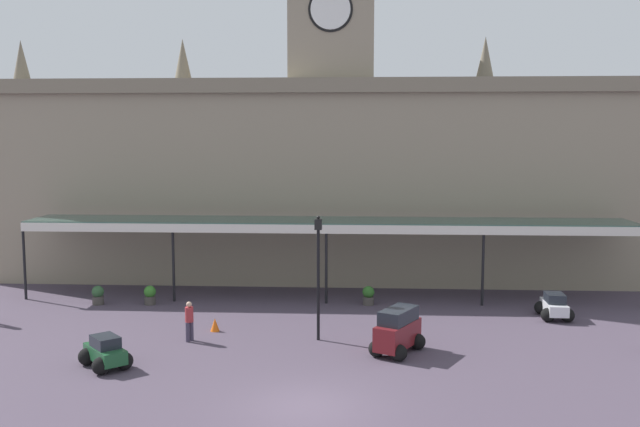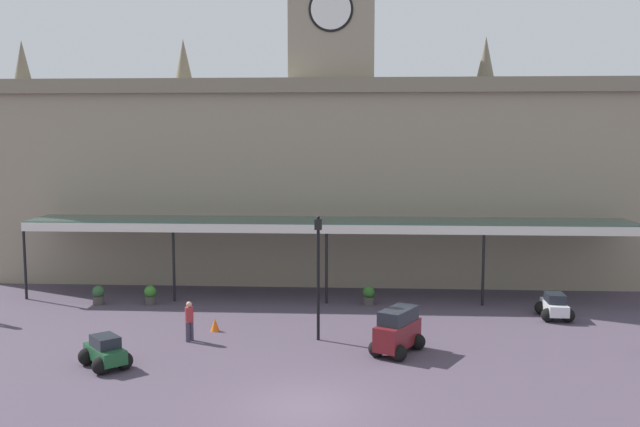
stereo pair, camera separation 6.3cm
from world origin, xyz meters
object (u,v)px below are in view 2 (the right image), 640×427
object	(u,v)px
planter_near_kerb	(369,295)
planter_by_canopy	(150,295)
planter_forecourt_centre	(98,295)
car_green_sedan	(105,354)
car_white_sedan	(554,308)
car_maroon_van	(398,333)
victorian_lamppost	(318,264)
pedestrian_near_entrance	(189,320)
traffic_cone	(215,325)

from	to	relation	value
planter_near_kerb	planter_by_canopy	xyz separation A→B (m)	(-10.99, -0.53, 0.00)
planter_forecourt_centre	planter_by_canopy	xyz separation A→B (m)	(2.62, 0.14, 0.00)
car_green_sedan	car_white_sedan	bearing A→B (deg)	23.40
car_maroon_van	victorian_lamppost	world-z (taller)	victorian_lamppost
car_maroon_van	planter_by_canopy	distance (m)	14.02
pedestrian_near_entrance	victorian_lamppost	world-z (taller)	victorian_lamppost
planter_near_kerb	planter_forecourt_centre	bearing A→B (deg)	-177.16
car_green_sedan	planter_by_canopy	distance (m)	9.56
car_green_sedan	traffic_cone	distance (m)	5.78
victorian_lamppost	planter_near_kerb	bearing A→B (deg)	70.64
car_green_sedan	planter_by_canopy	size ratio (longest dim) A/B	2.32
victorian_lamppost	planter_near_kerb	xyz separation A→B (m)	(2.16, 6.15, -2.73)
planter_by_canopy	victorian_lamppost	bearing A→B (deg)	-32.44
planter_by_canopy	car_white_sedan	bearing A→B (deg)	-4.47
planter_near_kerb	car_white_sedan	bearing A→B (deg)	-13.48
car_green_sedan	planter_by_canopy	xyz separation A→B (m)	(-1.23, 9.49, -0.01)
car_white_sedan	victorian_lamppost	bearing A→B (deg)	-159.25
car_white_sedan	traffic_cone	world-z (taller)	car_white_sedan
planter_forecourt_centre	planter_near_kerb	distance (m)	13.63
car_maroon_van	planter_forecourt_centre	world-z (taller)	car_maroon_van
car_white_sedan	car_green_sedan	bearing A→B (deg)	-156.60
car_white_sedan	traffic_cone	bearing A→B (deg)	-168.80
planter_forecourt_centre	car_white_sedan	bearing A→B (deg)	-3.58
planter_near_kerb	victorian_lamppost	bearing A→B (deg)	-109.36
car_white_sedan	planter_by_canopy	size ratio (longest dim) A/B	2.16
planter_near_kerb	car_maroon_van	bearing A→B (deg)	-82.28
planter_near_kerb	traffic_cone	bearing A→B (deg)	-142.82
car_maroon_van	traffic_cone	bearing A→B (deg)	161.46
car_white_sedan	planter_by_canopy	world-z (taller)	car_white_sedan
planter_by_canopy	pedestrian_near_entrance	bearing A→B (deg)	-59.96
victorian_lamppost	planter_by_canopy	xyz separation A→B (m)	(-8.83, 5.61, -2.73)
car_white_sedan	planter_forecourt_centre	bearing A→B (deg)	176.42
car_green_sedan	traffic_cone	size ratio (longest dim) A/B	3.91
traffic_cone	planter_by_canopy	world-z (taller)	planter_by_canopy
car_maroon_van	planter_near_kerb	xyz separation A→B (m)	(-1.05, 7.71, -0.32)
car_maroon_van	planter_forecourt_centre	bearing A→B (deg)	154.35
pedestrian_near_entrance	victorian_lamppost	distance (m)	5.81
pedestrian_near_entrance	car_maroon_van	bearing A→B (deg)	-7.27
planter_forecourt_centre	planter_near_kerb	xyz separation A→B (m)	(13.61, 0.67, 0.00)
victorian_lamppost	planter_by_canopy	world-z (taller)	victorian_lamppost
car_maroon_van	planter_near_kerb	size ratio (longest dim) A/B	2.70
car_white_sedan	victorian_lamppost	xyz separation A→B (m)	(-10.77, -4.08, 2.72)
pedestrian_near_entrance	planter_near_kerb	bearing A→B (deg)	41.57
planter_by_canopy	planter_near_kerb	bearing A→B (deg)	2.77
car_maroon_van	planter_forecourt_centre	xyz separation A→B (m)	(-14.65, 7.04, -0.32)
victorian_lamppost	car_green_sedan	bearing A→B (deg)	-153.02
car_maroon_van	planter_forecourt_centre	distance (m)	16.26
pedestrian_near_entrance	planter_near_kerb	size ratio (longest dim) A/B	1.74
planter_forecourt_centre	planter_by_canopy	size ratio (longest dim) A/B	1.00
car_green_sedan	planter_near_kerb	world-z (taller)	car_green_sedan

